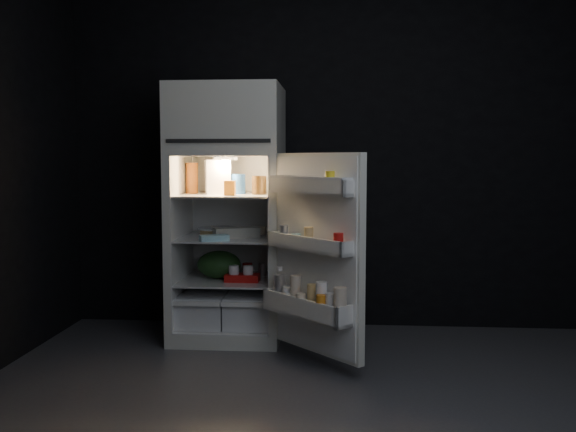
# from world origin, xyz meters

# --- Properties ---
(floor) EXTENTS (4.00, 3.40, 0.00)m
(floor) POSITION_xyz_m (0.00, 0.00, 0.00)
(floor) COLOR #47474B
(floor) RESTS_ON ground
(wall_back) EXTENTS (4.00, 0.00, 2.70)m
(wall_back) POSITION_xyz_m (0.00, 1.70, 1.35)
(wall_back) COLOR black
(wall_back) RESTS_ON ground
(wall_front) EXTENTS (4.00, 0.00, 2.70)m
(wall_front) POSITION_xyz_m (0.00, -1.70, 1.35)
(wall_front) COLOR black
(wall_front) RESTS_ON ground
(refrigerator) EXTENTS (0.76, 0.71, 1.78)m
(refrigerator) POSITION_xyz_m (-0.74, 1.32, 0.96)
(refrigerator) COLOR white
(refrigerator) RESTS_ON ground
(fridge_door) EXTENTS (0.63, 0.66, 1.22)m
(fridge_door) POSITION_xyz_m (-0.11, 0.67, 0.68)
(fridge_door) COLOR white
(fridge_door) RESTS_ON ground
(milk_jug) EXTENTS (0.21, 0.21, 0.24)m
(milk_jug) POSITION_xyz_m (-0.82, 1.31, 1.15)
(milk_jug) COLOR white
(milk_jug) RESTS_ON refrigerator
(mayo_jar) EXTENTS (0.13, 0.13, 0.14)m
(mayo_jar) POSITION_xyz_m (-0.68, 1.31, 1.10)
(mayo_jar) COLOR #1B4796
(mayo_jar) RESTS_ON refrigerator
(jam_jar) EXTENTS (0.11, 0.11, 0.13)m
(jam_jar) POSITION_xyz_m (-0.52, 1.26, 1.09)
(jam_jar) COLOR black
(jam_jar) RESTS_ON refrigerator
(amber_bottle) EXTENTS (0.10, 0.10, 0.22)m
(amber_bottle) POSITION_xyz_m (-1.02, 1.37, 1.14)
(amber_bottle) COLOR #C7641F
(amber_bottle) RESTS_ON refrigerator
(small_carton) EXTENTS (0.07, 0.06, 0.10)m
(small_carton) POSITION_xyz_m (-0.70, 1.13, 1.08)
(small_carton) COLOR orange
(small_carton) RESTS_ON refrigerator
(egg_carton) EXTENTS (0.34, 0.23, 0.07)m
(egg_carton) POSITION_xyz_m (-0.67, 1.23, 0.76)
(egg_carton) COLOR #9C9C8E
(egg_carton) RESTS_ON refrigerator
(pie) EXTENTS (0.32, 0.32, 0.04)m
(pie) POSITION_xyz_m (-0.83, 1.40, 0.75)
(pie) COLOR tan
(pie) RESTS_ON refrigerator
(flat_package) EXTENTS (0.21, 0.16, 0.04)m
(flat_package) POSITION_xyz_m (-0.79, 1.03, 0.75)
(flat_package) COLOR #8DC7DA
(flat_package) RESTS_ON refrigerator
(wrapped_pkg) EXTENTS (0.12, 0.10, 0.05)m
(wrapped_pkg) POSITION_xyz_m (-0.55, 1.44, 0.75)
(wrapped_pkg) COLOR beige
(wrapped_pkg) RESTS_ON refrigerator
(produce_bag) EXTENTS (0.36, 0.33, 0.20)m
(produce_bag) POSITION_xyz_m (-0.81, 1.28, 0.52)
(produce_bag) COLOR #193815
(produce_bag) RESTS_ON refrigerator
(yogurt_tray) EXTENTS (0.24, 0.13, 0.05)m
(yogurt_tray) POSITION_xyz_m (-0.63, 1.18, 0.45)
(yogurt_tray) COLOR #B3120F
(yogurt_tray) RESTS_ON refrigerator
(small_can_red) EXTENTS (0.08, 0.08, 0.09)m
(small_can_red) POSITION_xyz_m (-0.62, 1.41, 0.47)
(small_can_red) COLOR #B3120F
(small_can_red) RESTS_ON refrigerator
(small_can_silver) EXTENTS (0.08, 0.08, 0.09)m
(small_can_silver) POSITION_xyz_m (-0.51, 1.39, 0.47)
(small_can_silver) COLOR silver
(small_can_silver) RESTS_ON refrigerator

